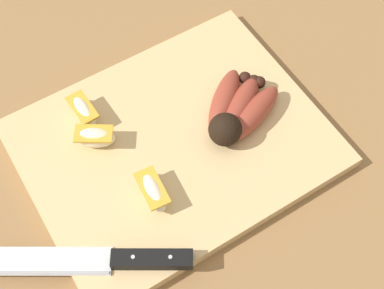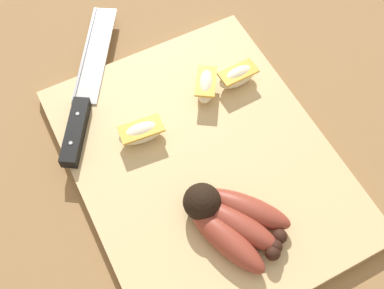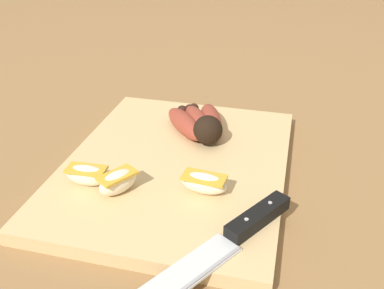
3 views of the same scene
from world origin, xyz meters
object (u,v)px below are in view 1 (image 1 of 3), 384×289
at_px(chefs_knife, 113,260).
at_px(apple_wedge_middle, 83,111).
at_px(apple_wedge_near, 95,137).
at_px(apple_wedge_far, 152,191).
at_px(banana_bunch, 237,111).

xyz_separation_m(chefs_knife, apple_wedge_middle, (0.07, 0.21, 0.01)).
distance_m(apple_wedge_near, apple_wedge_middle, 0.05).
relative_size(apple_wedge_middle, apple_wedge_far, 0.92).
xyz_separation_m(banana_bunch, apple_wedge_near, (-0.19, 0.07, -0.00)).
xyz_separation_m(banana_bunch, apple_wedge_far, (-0.16, -0.04, -0.00)).
height_order(banana_bunch, apple_wedge_middle, banana_bunch).
bearing_deg(apple_wedge_near, banana_bunch, -19.64).
bearing_deg(apple_wedge_far, apple_wedge_near, 103.93).
distance_m(chefs_knife, apple_wedge_near, 0.17).
relative_size(banana_bunch, chefs_knife, 0.53).
distance_m(apple_wedge_near, apple_wedge_far, 0.11).
bearing_deg(banana_bunch, apple_wedge_near, 160.36).
distance_m(banana_bunch, apple_wedge_middle, 0.22).
relative_size(chefs_knife, apple_wedge_middle, 4.24).
bearing_deg(banana_bunch, apple_wedge_middle, 147.73).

